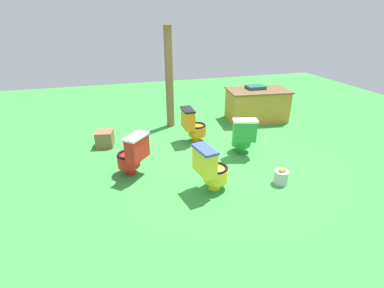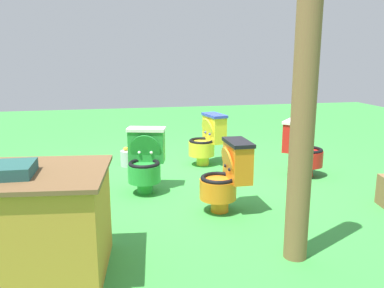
{
  "view_description": "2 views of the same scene",
  "coord_description": "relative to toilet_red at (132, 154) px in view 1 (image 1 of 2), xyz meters",
  "views": [
    {
      "loc": [
        -1.59,
        -3.94,
        2.42
      ],
      "look_at": [
        -0.36,
        0.32,
        0.34
      ],
      "focal_mm": 25.82,
      "sensor_mm": 36.0,
      "label": 1
    },
    {
      "loc": [
        1.03,
        4.84,
        1.57
      ],
      "look_at": [
        -0.0,
        -0.06,
        0.44
      ],
      "focal_mm": 37.84,
      "sensor_mm": 36.0,
      "label": 2
    }
  ],
  "objects": [
    {
      "name": "toilet_red",
      "position": [
        0.0,
        0.0,
        0.0
      ],
      "size": [
        0.63,
        0.63,
        0.73
      ],
      "rotation": [
        0.0,
        0.0,
        0.84
      ],
      "color": "red",
      "rests_on": "ground"
    },
    {
      "name": "lemon_bucket",
      "position": [
        2.19,
        -0.91,
        -0.26
      ],
      "size": [
        0.22,
        0.22,
        0.28
      ],
      "color": "#B7B7BF",
      "rests_on": "ground"
    },
    {
      "name": "ground",
      "position": [
        1.42,
        -0.13,
        -0.37
      ],
      "size": [
        14.0,
        14.0,
        0.0
      ],
      "primitive_type": "plane",
      "color": "green"
    },
    {
      "name": "small_crate",
      "position": [
        -0.45,
        1.27,
        -0.21
      ],
      "size": [
        0.38,
        0.38,
        0.32
      ],
      "primitive_type": "cube",
      "rotation": [
        0.0,
        0.0,
        1.39
      ],
      "color": "brown",
      "rests_on": "ground"
    },
    {
      "name": "toilet_orange",
      "position": [
        1.31,
        0.99,
        0.0
      ],
      "size": [
        0.49,
        0.43,
        0.73
      ],
      "rotation": [
        0.0,
        0.0,
        4.71
      ],
      "color": "orange",
      "rests_on": "ground"
    },
    {
      "name": "toilet_yellow",
      "position": [
        1.07,
        -0.77,
        0.0
      ],
      "size": [
        0.56,
        0.49,
        0.73
      ],
      "rotation": [
        0.0,
        0.0,
        4.91
      ],
      "color": "yellow",
      "rests_on": "ground"
    },
    {
      "name": "toilet_green",
      "position": [
        2.05,
        0.2,
        0.0
      ],
      "size": [
        0.52,
        0.58,
        0.73
      ],
      "rotation": [
        0.0,
        0.0,
        6.02
      ],
      "color": "green",
      "rests_on": "ground"
    },
    {
      "name": "wooden_post",
      "position": [
        1.05,
        2.02,
        0.74
      ],
      "size": [
        0.18,
        0.18,
        2.23
      ],
      "primitive_type": "cylinder",
      "color": "brown",
      "rests_on": "ground"
    },
    {
      "name": "vendor_table",
      "position": [
        3.2,
        1.83,
        0.02
      ],
      "size": [
        1.55,
        1.02,
        0.85
      ],
      "rotation": [
        0.0,
        0.0,
        -0.12
      ],
      "color": "#B7842D",
      "rests_on": "ground"
    }
  ]
}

